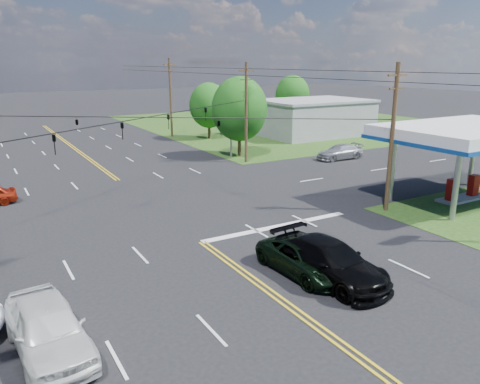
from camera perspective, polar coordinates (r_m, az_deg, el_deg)
ground at (r=32.72m, az=-10.75°, el=-1.57°), size 280.00×280.00×0.00m
grass_ne at (r=77.00m, az=6.03°, el=8.39°), size 46.00×48.00×0.03m
stop_bar at (r=28.07m, az=4.60°, el=-4.23°), size 10.00×0.50×0.02m
retail_ne at (r=64.27m, az=8.81°, el=8.86°), size 14.00×10.00×4.40m
gas_canopy at (r=35.92m, az=26.23°, el=6.33°), size 12.20×8.20×5.35m
pole_se at (r=31.37m, az=18.05°, el=6.43°), size 1.60×0.28×9.50m
pole_ne at (r=45.28m, az=0.76°, el=9.76°), size 1.60×0.28×9.50m
pole_right_far at (r=62.26m, az=-8.47°, el=11.41°), size 1.60×0.28×10.00m
span_wire_signals at (r=31.51m, az=-11.31°, el=8.91°), size 26.00×18.00×1.13m
power_lines at (r=29.45m, az=-10.26°, el=13.60°), size 26.04×100.00×0.64m
tree_right_a at (r=48.36m, az=-0.07°, el=10.08°), size 5.70×5.70×8.18m
tree_right_b at (r=60.13m, az=-3.83°, el=10.49°), size 4.94×4.94×7.09m
tree_far_r at (r=74.38m, az=6.42°, el=11.65°), size 5.32×5.32×7.63m
pickup_dkgreen at (r=22.00m, az=7.92°, el=-8.06°), size 2.60×5.28×1.44m
suv_black at (r=21.53m, az=10.86°, el=-8.26°), size 2.96×6.29×1.77m
pickup_white at (r=17.46m, az=-22.38°, el=-15.09°), size 2.58×5.55×1.84m
sedan_far at (r=48.41m, az=12.06°, el=4.79°), size 5.08×2.19×1.46m
polesign_ne at (r=47.80m, az=-1.11°, el=10.77°), size 1.99×0.63×7.21m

